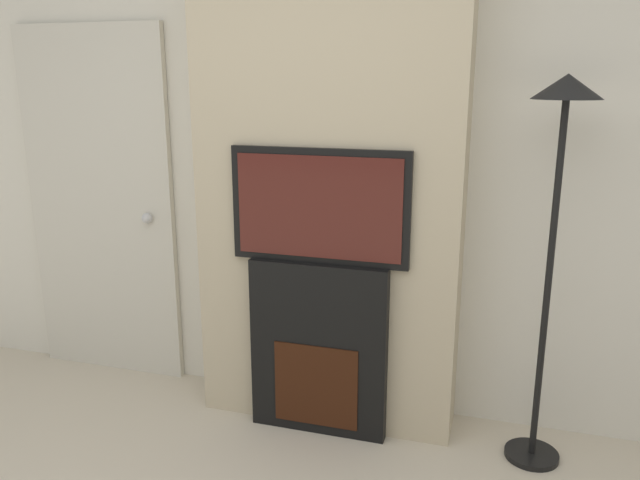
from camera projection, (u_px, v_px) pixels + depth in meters
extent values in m
cube|color=silver|center=(340.00, 152.00, 3.13)|extent=(6.00, 0.06, 2.70)
cube|color=#BCAD8E|center=(329.00, 156.00, 2.96)|extent=(1.28, 0.31, 2.70)
cube|color=black|center=(320.00, 347.00, 3.05)|extent=(0.68, 0.14, 0.87)
cube|color=#33160A|center=(316.00, 386.00, 3.03)|extent=(0.42, 0.01, 0.42)
cube|color=black|center=(320.00, 206.00, 2.87)|extent=(0.85, 0.06, 0.54)
cube|color=#471914|center=(318.00, 208.00, 2.84)|extent=(0.78, 0.01, 0.47)
cylinder|color=black|center=(531.00, 454.00, 2.90)|extent=(0.25, 0.25, 0.03)
cylinder|color=black|center=(548.00, 289.00, 2.69)|extent=(0.03, 0.03, 1.60)
cone|color=black|center=(567.00, 86.00, 2.48)|extent=(0.28, 0.28, 0.10)
cube|color=beige|center=(101.00, 206.00, 3.56)|extent=(0.93, 0.04, 1.99)
sphere|color=silver|center=(147.00, 218.00, 3.45)|extent=(0.06, 0.06, 0.06)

